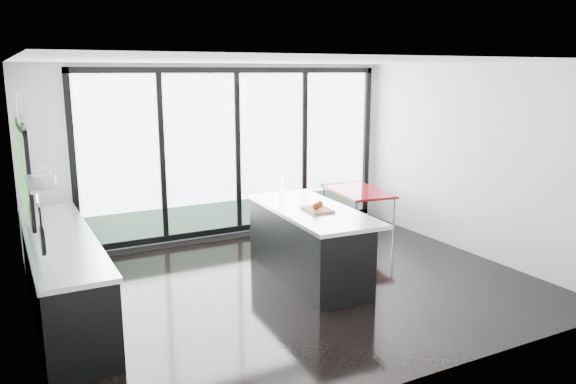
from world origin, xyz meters
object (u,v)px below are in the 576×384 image
bar_stool_near (338,253)px  bar_stool_far (318,236)px  island (307,242)px  red_table (357,211)px

bar_stool_near → bar_stool_far: size_ratio=1.03×
bar_stool_far → island: bearing=-136.0°
bar_stool_near → red_table: red_table is taller
island → bar_stool_far: bearing=48.8°
island → red_table: 2.29m
bar_stool_near → red_table: bearing=43.3°
bar_stool_near → red_table: size_ratio=0.50×
bar_stool_near → bar_stool_far: 0.84m
red_table → bar_stool_near: bearing=-131.4°
island → red_table: (1.79, 1.42, -0.11)m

